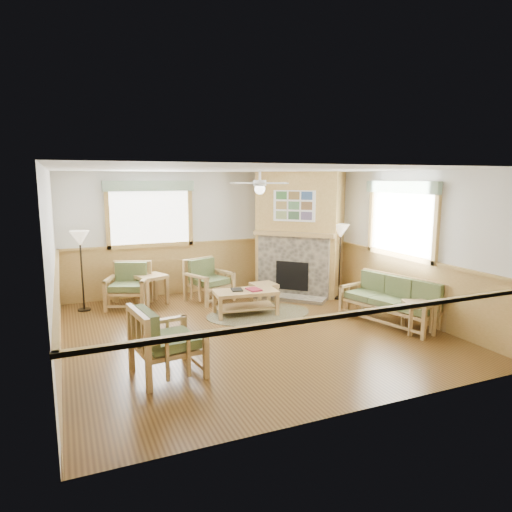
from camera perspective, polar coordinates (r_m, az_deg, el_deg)
name	(u,v)px	position (r m, az deg, el deg)	size (l,w,h in m)	color
floor	(251,330)	(7.89, -0.68, -9.29)	(6.00, 6.00, 0.01)	#543717
ceiling	(250,169)	(7.46, -0.72, 10.76)	(6.00, 6.00, 0.01)	white
wall_back	(200,233)	(10.36, -7.06, 2.92)	(6.00, 0.02, 2.70)	silver
wall_front	(358,294)	(4.97, 12.68, -4.65)	(6.00, 0.02, 2.70)	silver
wall_left	(53,266)	(7.00, -24.04, -1.12)	(0.02, 6.00, 2.70)	silver
wall_right	(395,242)	(9.12, 17.00, 1.64)	(0.02, 6.00, 2.70)	silver
wainscot	(251,299)	(7.72, -0.69, -5.40)	(6.00, 6.00, 1.10)	#AE8947
fireplace	(300,233)	(10.27, 5.52, 2.88)	(2.20, 2.20, 2.70)	#AE8947
window_back	(149,180)	(10.01, -13.28, 9.27)	(1.90, 0.16, 1.50)	white
window_right	(404,180)	(8.86, 18.02, 9.03)	(0.16, 1.90, 1.50)	white
ceiling_fan	(260,172)	(7.85, 0.49, 10.42)	(1.24, 1.24, 0.36)	white
sofa	(391,301)	(8.49, 16.51, -5.39)	(0.73, 1.78, 0.82)	#A07E4A
armchair_back_left	(128,286)	(9.47, -15.65, -3.60)	(0.79, 0.79, 0.88)	#A07E4A
armchair_back_right	(209,281)	(9.64, -5.89, -3.07)	(0.78, 0.78, 0.88)	#A07E4A
armchair_left	(167,341)	(6.17, -11.02, -10.36)	(0.83, 0.83, 0.93)	#A07E4A
coffee_table	(246,302)	(8.69, -1.31, -5.83)	(1.18, 0.59, 0.47)	#A07E4A
end_table_chairs	(151,290)	(9.62, -12.95, -4.11)	(0.55, 0.53, 0.61)	#A07E4A
end_table_sofa	(418,317)	(8.17, 19.64, -7.24)	(0.46, 0.44, 0.52)	#A07E4A
footstool	(264,293)	(9.48, 0.99, -4.68)	(0.48, 0.48, 0.42)	#A07E4A
braided_rug	(259,314)	(8.77, 0.33, -7.24)	(2.04, 2.04, 0.01)	brown
floor_lamp_left	(82,271)	(9.44, -20.93, -1.76)	(0.36, 0.36, 1.58)	black
floor_lamp_right	(340,262)	(9.87, 10.42, -0.69)	(0.37, 0.37, 1.62)	black
book_red	(254,289)	(8.63, -0.26, -4.11)	(0.22, 0.30, 0.03)	maroon
book_dark	(237,289)	(8.63, -2.41, -4.15)	(0.20, 0.27, 0.03)	black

